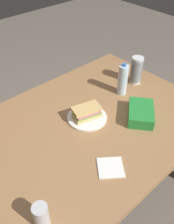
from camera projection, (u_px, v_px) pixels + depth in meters
name	position (u px, v px, depth m)	size (l,w,h in m)	color
ground_plane	(89.00, 191.00, 2.03)	(8.00, 8.00, 0.00)	#70665B
dining_table	(90.00, 132.00, 1.59)	(1.48, 1.08, 0.76)	#9E7047
paper_plate	(87.00, 117.00, 1.56)	(0.25, 0.25, 0.01)	white
sandwich	(87.00, 112.00, 1.52)	(0.20, 0.13, 0.08)	#DBB26B
chip_bag	(141.00, 113.00, 1.54)	(0.23, 0.15, 0.07)	#268C38
water_bottle_tall	(123.00, 80.00, 1.69)	(0.07, 0.07, 0.23)	silver
plastic_cup_stack	(136.00, 70.00, 1.81)	(0.08, 0.08, 0.20)	silver
soda_can_silver	(41.00, 215.00, 1.02)	(0.07, 0.07, 0.12)	silver
paper_napkin	(110.00, 168.00, 1.27)	(0.13, 0.13, 0.01)	white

